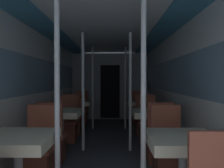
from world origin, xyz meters
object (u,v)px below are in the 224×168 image
chair_left_far_1 (68,127)px  chair_right_far_2 (138,114)px  dining_table_right_0 (183,144)px  chair_right_near_1 (158,144)px  dining_table_left_1 (61,115)px  dining_table_left_2 (78,104)px  support_pole_left_0 (57,102)px  chair_left_far_0 (39,158)px  dining_table_right_2 (140,104)px  dining_table_right_1 (152,115)px  support_pole_left_1 (83,92)px  support_pole_right_0 (143,102)px  chair_right_far_0 (168,158)px  support_pole_right_1 (130,92)px  dining_table_left_0 (18,144)px  chair_left_near_2 (74,122)px  chair_left_near_1 (52,144)px  chair_right_near_2 (143,122)px  support_pole_right_2 (125,88)px  chair_right_far_1 (147,127)px  chair_left_far_2 (81,114)px  support_pole_left_2 (93,88)px

chair_left_far_1 → chair_right_far_2: 2.49m
dining_table_right_0 → chair_right_near_1: (-0.00, 1.23, -0.36)m
dining_table_left_1 → dining_table_left_2: same height
support_pole_left_0 → dining_table_left_2: (-0.40, 3.65, -0.44)m
chair_left_far_0 → dining_table_right_2: bearing=-118.9°
chair_left_far_1 → dining_table_right_2: 2.12m
dining_table_left_2 → dining_table_right_1: bearing=-47.2°
support_pole_left_1 → dining_table_right_1: 1.36m
support_pole_right_0 → chair_right_far_0: bearing=56.0°
support_pole_right_1 → dining_table_right_0: bearing=-77.5°
chair_left_far_0 → chair_right_far_0: same height
dining_table_left_1 → dining_table_right_2: bearing=47.2°
support_pole_left_0 → dining_table_right_0: 1.36m
dining_table_left_0 → dining_table_right_1: size_ratio=1.00×
dining_table_left_0 → chair_left_far_1: 2.45m
chair_left_far_1 → dining_table_left_2: size_ratio=1.30×
dining_table_left_0 → chair_left_near_2: chair_left_near_2 is taller
chair_left_near_1 → chair_right_near_2: (1.69, 1.82, 0.00)m
chair_right_far_2 → chair_left_near_2: bearing=35.3°
dining_table_left_2 → chair_right_far_2: (1.69, 0.60, -0.36)m
support_pole_left_1 → support_pole_right_2: same height
chair_right_far_1 → chair_left_far_2: bearing=-47.2°
chair_right_near_1 → chair_right_far_2: bearing=90.0°
chair_right_far_0 → chair_right_near_2: (0.00, 2.45, 0.00)m
support_pole_left_0 → chair_right_far_1: bearing=62.1°
dining_table_left_1 → chair_left_near_2: bearing=90.0°
dining_table_left_0 → dining_table_right_0: (1.69, 0.00, 0.00)m
chair_right_far_2 → dining_table_right_2: bearing=90.0°
dining_table_right_1 → dining_table_right_2: same height
chair_left_far_1 → chair_right_far_0: (1.69, -1.82, 0.00)m
chair_left_near_1 → chair_right_near_1: size_ratio=1.00×
dining_table_left_0 → chair_left_near_2: (0.00, 3.05, -0.36)m
support_pole_left_0 → support_pole_right_1: size_ratio=1.00×
support_pole_left_1 → chair_right_far_2: size_ratio=2.24×
support_pole_right_0 → support_pole_right_2: (0.00, 3.65, 0.00)m
dining_table_left_1 → chair_right_far_2: chair_right_far_2 is taller
chair_left_far_0 → chair_right_far_1: bearing=-132.8°
chair_right_far_1 → dining_table_right_0: bearing=90.0°
chair_left_far_0 → chair_left_near_1: size_ratio=1.00×
support_pole_right_1 → chair_right_near_2: 1.52m
dining_table_left_2 → chair_right_near_2: 1.83m
chair_left_far_2 → chair_right_far_1: 2.49m
chair_left_far_1 → dining_table_left_2: (-0.00, 1.23, 0.36)m
support_pole_left_0 → chair_right_near_2: 3.41m
dining_table_left_0 → dining_table_right_2: (1.69, 3.65, 0.00)m
support_pole_left_2 → dining_table_right_0: bearing=-70.6°
dining_table_left_1 → chair_left_far_2: 2.45m
support_pole_left_0 → chair_left_near_1: (-0.40, 1.23, -0.80)m
dining_table_left_1 → chair_left_near_1: size_ratio=0.77×
chair_left_far_2 → dining_table_right_2: (1.69, -0.60, 0.36)m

